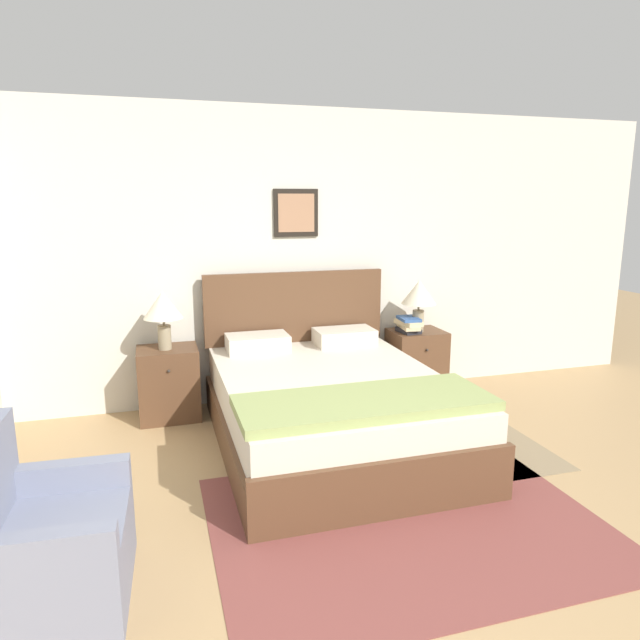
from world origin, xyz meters
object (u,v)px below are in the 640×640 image
nightstand_by_door (416,362)px  table_lamp_near_window (163,308)px  nightstand_near_window (169,383)px  table_lamp_by_door (419,295)px  armchair (42,546)px  bed (330,405)px

nightstand_by_door → table_lamp_near_window: (-2.29, -0.02, 0.65)m
nightstand_near_window → table_lamp_by_door: 2.36m
armchair → table_lamp_by_door: bearing=129.3°
armchair → table_lamp_near_window: 2.33m
bed → nightstand_by_door: size_ratio=3.63×
nightstand_near_window → table_lamp_by_door: bearing=-0.6°
armchair → nightstand_near_window: size_ratio=1.36×
bed → nightstand_near_window: bed is taller
nightstand_by_door → table_lamp_by_door: size_ratio=1.26×
bed → table_lamp_by_door: bed is taller
nightstand_by_door → table_lamp_near_window: size_ratio=1.26×
nightstand_near_window → table_lamp_by_door: (2.27, -0.02, 0.65)m
bed → nightstand_near_window: (-1.14, 0.88, 0.00)m
armchair → table_lamp_near_window: (0.62, 2.14, 0.67)m
armchair → nightstand_by_door: bearing=129.5°
nightstand_near_window → nightstand_by_door: size_ratio=1.00×
armchair → nightstand_by_door: (2.90, 2.17, 0.02)m
bed → nightstand_near_window: 1.44m
bed → table_lamp_by_door: (1.13, 0.85, 0.65)m
armchair → nightstand_near_window: bearing=166.6°
nightstand_by_door → armchair: bearing=-143.3°
armchair → table_lamp_by_door: 3.66m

